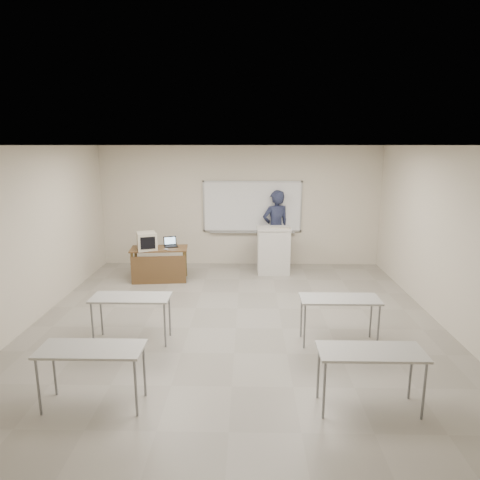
{
  "coord_description": "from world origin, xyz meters",
  "views": [
    {
      "loc": [
        0.2,
        -6.68,
        3.0
      ],
      "look_at": [
        0.03,
        2.2,
        1.03
      ],
      "focal_mm": 32.0,
      "sensor_mm": 36.0,
      "label": 1
    }
  ],
  "objects_px": {
    "crt_monitor": "(146,241)",
    "keyboard": "(281,228)",
    "instructor_desk": "(159,259)",
    "mouse": "(166,249)",
    "podium": "(273,250)",
    "laptop": "(171,244)",
    "whiteboard": "(252,207)",
    "presenter": "(276,228)"
  },
  "relations": [
    {
      "from": "presenter",
      "to": "instructor_desk",
      "type": "bearing_deg",
      "value": 6.54
    },
    {
      "from": "keyboard",
      "to": "whiteboard",
      "type": "bearing_deg",
      "value": 145.85
    },
    {
      "from": "crt_monitor",
      "to": "whiteboard",
      "type": "bearing_deg",
      "value": 12.82
    },
    {
      "from": "whiteboard",
      "to": "crt_monitor",
      "type": "bearing_deg",
      "value": -147.58
    },
    {
      "from": "whiteboard",
      "to": "presenter",
      "type": "height_order",
      "value": "whiteboard"
    },
    {
      "from": "whiteboard",
      "to": "podium",
      "type": "xyz_separation_m",
      "value": [
        0.5,
        -0.77,
        -0.92
      ]
    },
    {
      "from": "laptop",
      "to": "keyboard",
      "type": "xyz_separation_m",
      "value": [
        2.5,
        0.33,
        0.32
      ]
    },
    {
      "from": "laptop",
      "to": "keyboard",
      "type": "distance_m",
      "value": 2.54
    },
    {
      "from": "podium",
      "to": "keyboard",
      "type": "xyz_separation_m",
      "value": [
        0.15,
        -0.12,
        0.57
      ]
    },
    {
      "from": "crt_monitor",
      "to": "keyboard",
      "type": "height_order",
      "value": "keyboard"
    },
    {
      "from": "whiteboard",
      "to": "laptop",
      "type": "height_order",
      "value": "whiteboard"
    },
    {
      "from": "podium",
      "to": "keyboard",
      "type": "distance_m",
      "value": 0.6
    },
    {
      "from": "whiteboard",
      "to": "keyboard",
      "type": "distance_m",
      "value": 1.16
    },
    {
      "from": "instructor_desk",
      "to": "podium",
      "type": "relative_size",
      "value": 1.13
    },
    {
      "from": "presenter",
      "to": "podium",
      "type": "bearing_deg",
      "value": 61.93
    },
    {
      "from": "instructor_desk",
      "to": "mouse",
      "type": "xyz_separation_m",
      "value": [
        0.2,
        -0.09,
        0.25
      ]
    },
    {
      "from": "laptop",
      "to": "mouse",
      "type": "height_order",
      "value": "laptop"
    },
    {
      "from": "keyboard",
      "to": "presenter",
      "type": "distance_m",
      "value": 0.79
    },
    {
      "from": "whiteboard",
      "to": "crt_monitor",
      "type": "distance_m",
      "value": 2.84
    },
    {
      "from": "crt_monitor",
      "to": "presenter",
      "type": "distance_m",
      "value": 3.25
    },
    {
      "from": "podium",
      "to": "crt_monitor",
      "type": "xyz_separation_m",
      "value": [
        -2.85,
        -0.72,
        0.38
      ]
    },
    {
      "from": "laptop",
      "to": "presenter",
      "type": "distance_m",
      "value": 2.68
    },
    {
      "from": "keyboard",
      "to": "podium",
      "type": "bearing_deg",
      "value": 160.98
    },
    {
      "from": "podium",
      "to": "mouse",
      "type": "xyz_separation_m",
      "value": [
        -2.4,
        -0.8,
        0.21
      ]
    },
    {
      "from": "crt_monitor",
      "to": "presenter",
      "type": "height_order",
      "value": "presenter"
    },
    {
      "from": "crt_monitor",
      "to": "keyboard",
      "type": "bearing_deg",
      "value": -8.2
    },
    {
      "from": "presenter",
      "to": "laptop",
      "type": "bearing_deg",
      "value": 4.02
    },
    {
      "from": "podium",
      "to": "mouse",
      "type": "height_order",
      "value": "podium"
    },
    {
      "from": "whiteboard",
      "to": "mouse",
      "type": "relative_size",
      "value": 24.95
    },
    {
      "from": "podium",
      "to": "presenter",
      "type": "relative_size",
      "value": 0.58
    },
    {
      "from": "presenter",
      "to": "mouse",
      "type": "bearing_deg",
      "value": 9.96
    },
    {
      "from": "instructor_desk",
      "to": "keyboard",
      "type": "height_order",
      "value": "keyboard"
    },
    {
      "from": "laptop",
      "to": "presenter",
      "type": "relative_size",
      "value": 0.15
    },
    {
      "from": "presenter",
      "to": "whiteboard",
      "type": "bearing_deg",
      "value": -31.25
    },
    {
      "from": "whiteboard",
      "to": "laptop",
      "type": "bearing_deg",
      "value": -146.63
    },
    {
      "from": "mouse",
      "to": "presenter",
      "type": "xyz_separation_m",
      "value": [
        2.49,
        1.45,
        0.19
      ]
    },
    {
      "from": "keyboard",
      "to": "crt_monitor",
      "type": "bearing_deg",
      "value": -148.96
    },
    {
      "from": "instructor_desk",
      "to": "presenter",
      "type": "relative_size",
      "value": 0.65
    },
    {
      "from": "crt_monitor",
      "to": "keyboard",
      "type": "xyz_separation_m",
      "value": [
        3.0,
        0.6,
        0.19
      ]
    },
    {
      "from": "instructor_desk",
      "to": "laptop",
      "type": "height_order",
      "value": "laptop"
    },
    {
      "from": "instructor_desk",
      "to": "crt_monitor",
      "type": "height_order",
      "value": "crt_monitor"
    },
    {
      "from": "podium",
      "to": "laptop",
      "type": "height_order",
      "value": "podium"
    }
  ]
}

